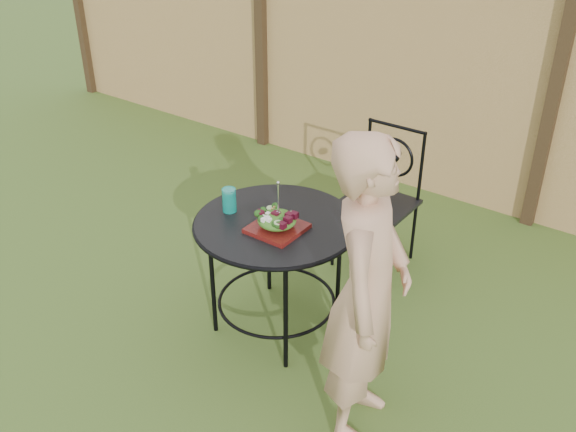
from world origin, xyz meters
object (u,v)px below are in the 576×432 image
at_px(diner, 367,295).
at_px(salad_plate, 277,228).
at_px(patio_table, 276,242).
at_px(patio_chair, 381,195).

distance_m(diner, salad_plate, 0.77).
bearing_deg(patio_table, salad_plate, -48.50).
bearing_deg(diner, patio_chair, 8.90).
relative_size(patio_table, diner, 0.59).
xyz_separation_m(patio_table, salad_plate, (0.06, -0.07, 0.15)).
xyz_separation_m(patio_chair, salad_plate, (-0.06, -1.07, 0.23)).
distance_m(patio_chair, diner, 1.53).
bearing_deg(diner, patio_table, 48.42).
bearing_deg(patio_chair, diner, -63.77).
bearing_deg(salad_plate, patio_chair, 87.01).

